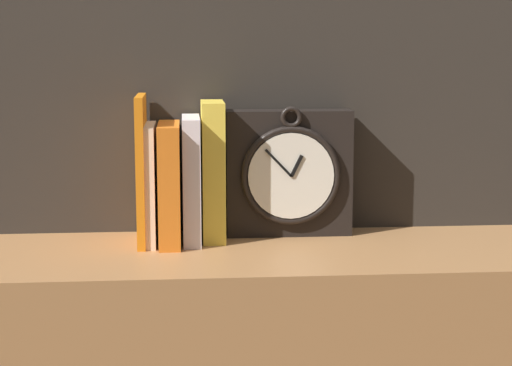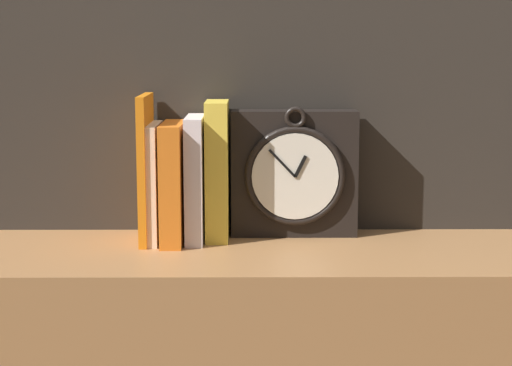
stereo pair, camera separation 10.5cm
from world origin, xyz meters
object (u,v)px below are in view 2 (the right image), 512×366
object	(u,v)px
book_slot2_orange	(173,182)
book_slot4_yellow	(217,170)
book_slot3_white	(195,179)
book_slot0_orange	(146,168)
clock	(294,173)
book_slot1_cream	(155,182)

from	to	relation	value
book_slot2_orange	book_slot4_yellow	world-z (taller)	book_slot4_yellow
book_slot3_white	book_slot0_orange	bearing A→B (deg)	-177.47
clock	book_slot1_cream	size ratio (longest dim) A/B	1.14
book_slot4_yellow	clock	bearing A→B (deg)	9.19
clock	book_slot1_cream	world-z (taller)	clock
clock	book_slot2_orange	world-z (taller)	clock
book_slot1_cream	book_slot2_orange	bearing A→B (deg)	-12.98
clock	book_slot4_yellow	xyz separation A→B (m)	(-0.13, -0.02, 0.01)
book_slot1_cream	book_slot3_white	world-z (taller)	book_slot3_white
clock	book_slot2_orange	bearing A→B (deg)	-168.78
book_slot2_orange	book_slot3_white	xyz separation A→B (m)	(0.04, 0.01, 0.01)
book_slot2_orange	book_slot1_cream	bearing A→B (deg)	167.02
book_slot1_cream	book_slot2_orange	world-z (taller)	book_slot2_orange
clock	book_slot1_cream	xyz separation A→B (m)	(-0.24, -0.03, -0.01)
book_slot0_orange	book_slot1_cream	xyz separation A→B (m)	(0.02, 0.00, -0.02)
clock	book_slot4_yellow	world-z (taller)	book_slot4_yellow
book_slot1_cream	book_slot2_orange	size ratio (longest dim) A/B	0.99
clock	book_slot3_white	xyz separation A→B (m)	(-0.17, -0.03, -0.00)
book_slot1_cream	book_slot3_white	bearing A→B (deg)	1.23
book_slot4_yellow	book_slot2_orange	bearing A→B (deg)	-165.21
book_slot2_orange	book_slot3_white	size ratio (longest dim) A/B	0.95
clock	book_slot0_orange	xyz separation A→B (m)	(-0.25, -0.04, 0.01)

